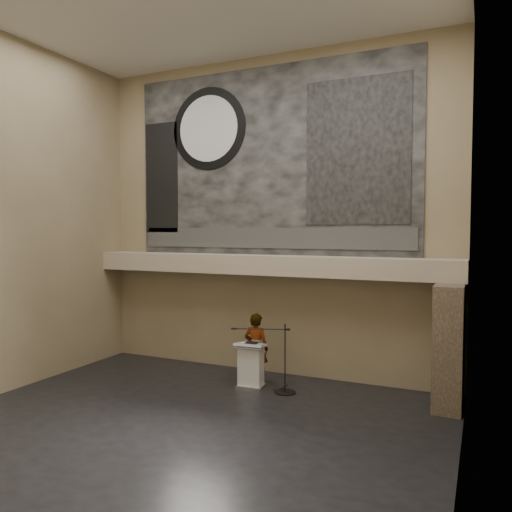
% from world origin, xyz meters
% --- Properties ---
extents(floor, '(10.00, 10.00, 0.00)m').
position_xyz_m(floor, '(0.00, 0.00, 0.00)').
color(floor, black).
rests_on(floor, ground).
extents(wall_back, '(10.00, 0.02, 8.50)m').
position_xyz_m(wall_back, '(0.00, 4.00, 4.25)').
color(wall_back, '#7C6C4F').
rests_on(wall_back, floor).
extents(wall_front, '(10.00, 0.02, 8.50)m').
position_xyz_m(wall_front, '(0.00, -4.00, 4.25)').
color(wall_front, '#7C6C4F').
rests_on(wall_front, floor).
extents(wall_left, '(0.02, 8.00, 8.50)m').
position_xyz_m(wall_left, '(-5.00, 0.00, 4.25)').
color(wall_left, '#7C6C4F').
rests_on(wall_left, floor).
extents(wall_right, '(0.02, 8.00, 8.50)m').
position_xyz_m(wall_right, '(5.00, 0.00, 4.25)').
color(wall_right, '#7C6C4F').
rests_on(wall_right, floor).
extents(soffit, '(10.00, 0.80, 0.50)m').
position_xyz_m(soffit, '(0.00, 3.60, 2.95)').
color(soffit, tan).
rests_on(soffit, wall_back).
extents(sprinkler_left, '(0.04, 0.04, 0.06)m').
position_xyz_m(sprinkler_left, '(-1.60, 3.55, 2.67)').
color(sprinkler_left, '#B2893D').
rests_on(sprinkler_left, soffit).
extents(sprinkler_right, '(0.04, 0.04, 0.06)m').
position_xyz_m(sprinkler_right, '(1.90, 3.55, 2.67)').
color(sprinkler_right, '#B2893D').
rests_on(sprinkler_right, soffit).
extents(banner, '(8.00, 0.05, 5.00)m').
position_xyz_m(banner, '(0.00, 3.97, 5.70)').
color(banner, black).
rests_on(banner, wall_back).
extents(banner_text_strip, '(7.76, 0.02, 0.55)m').
position_xyz_m(banner_text_strip, '(0.00, 3.93, 3.65)').
color(banner_text_strip, '#313131').
rests_on(banner_text_strip, banner).
extents(banner_clock_rim, '(2.30, 0.02, 2.30)m').
position_xyz_m(banner_clock_rim, '(-1.80, 3.93, 6.70)').
color(banner_clock_rim, black).
rests_on(banner_clock_rim, banner).
extents(banner_clock_face, '(1.84, 0.02, 1.84)m').
position_xyz_m(banner_clock_face, '(-1.80, 3.91, 6.70)').
color(banner_clock_face, silver).
rests_on(banner_clock_face, banner).
extents(banner_building_print, '(2.60, 0.02, 3.60)m').
position_xyz_m(banner_building_print, '(2.40, 3.93, 5.80)').
color(banner_building_print, black).
rests_on(banner_building_print, banner).
extents(banner_brick_print, '(1.10, 0.02, 3.20)m').
position_xyz_m(banner_brick_print, '(-3.40, 3.93, 5.40)').
color(banner_brick_print, black).
rests_on(banner_brick_print, banner).
extents(stone_pier, '(0.60, 1.40, 2.70)m').
position_xyz_m(stone_pier, '(4.65, 3.15, 1.35)').
color(stone_pier, '#45372A').
rests_on(stone_pier, floor).
extents(lectern, '(0.76, 0.57, 1.13)m').
position_xyz_m(lectern, '(0.17, 2.53, 0.55)').
color(lectern, silver).
rests_on(lectern, floor).
extents(binder, '(0.28, 0.22, 0.04)m').
position_xyz_m(binder, '(0.20, 2.51, 1.12)').
color(binder, black).
rests_on(binder, lectern).
extents(papers, '(0.34, 0.39, 0.00)m').
position_xyz_m(papers, '(0.05, 2.50, 1.10)').
color(papers, white).
rests_on(papers, lectern).
extents(speaker_person, '(0.66, 0.44, 1.78)m').
position_xyz_m(speaker_person, '(0.14, 2.91, 0.89)').
color(speaker_person, silver).
rests_on(speaker_person, floor).
extents(mic_stand, '(1.47, 0.71, 1.65)m').
position_xyz_m(mic_stand, '(1.02, 2.52, 0.25)').
color(mic_stand, black).
rests_on(mic_stand, floor).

